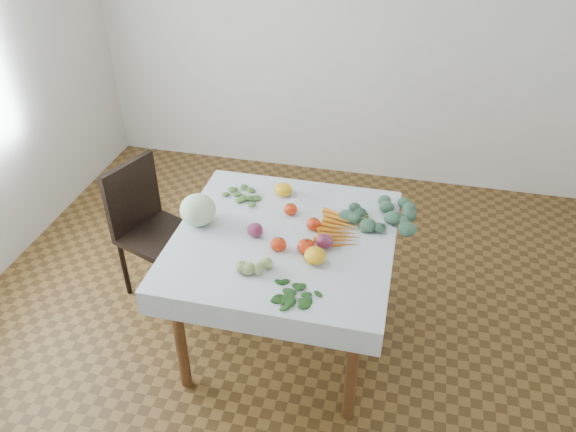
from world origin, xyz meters
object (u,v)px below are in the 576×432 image
(chair, at_px, (147,221))
(cabbage, at_px, (198,210))
(heirloom_back, at_px, (283,189))
(table, at_px, (284,252))
(carrot_bunch, at_px, (340,230))

(chair, height_order, cabbage, cabbage)
(cabbage, distance_m, heirloom_back, 0.53)
(table, height_order, cabbage, cabbage)
(table, height_order, chair, chair)
(table, distance_m, cabbage, 0.50)
(table, xyz_separation_m, cabbage, (-0.47, 0.01, 0.19))
(chair, relative_size, carrot_bunch, 2.52)
(table, relative_size, heirloom_back, 9.65)
(heirloom_back, bearing_deg, cabbage, -134.94)
(heirloom_back, xyz_separation_m, carrot_bunch, (0.37, -0.29, -0.02))
(chair, xyz_separation_m, heirloom_back, (0.84, 0.10, 0.29))
(cabbage, relative_size, carrot_bunch, 0.54)
(cabbage, height_order, heirloom_back, cabbage)
(heirloom_back, height_order, carrot_bunch, heirloom_back)
(chair, relative_size, heirloom_back, 8.47)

